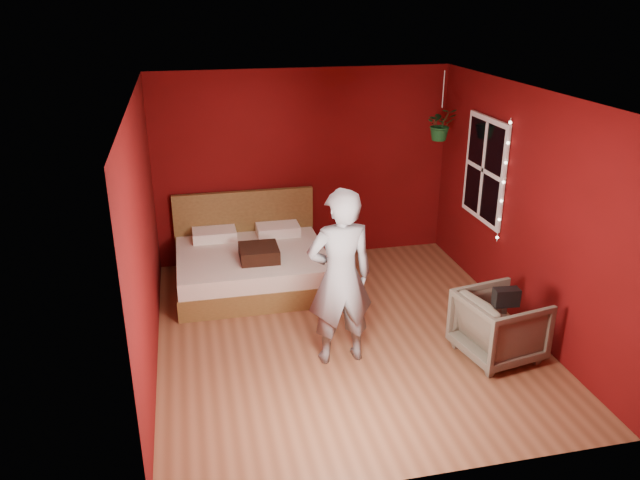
{
  "coord_description": "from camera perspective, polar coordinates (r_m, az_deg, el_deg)",
  "views": [
    {
      "loc": [
        -1.55,
        -5.8,
        3.52
      ],
      "look_at": [
        -0.18,
        0.4,
        0.97
      ],
      "focal_mm": 35.0,
      "sensor_mm": 36.0,
      "label": 1
    }
  ],
  "objects": [
    {
      "name": "floor",
      "position": [
        6.96,
        2.2,
        -8.5
      ],
      "size": [
        4.5,
        4.5,
        0.0
      ],
      "primitive_type": "plane",
      "color": "brown",
      "rests_on": "ground"
    },
    {
      "name": "room_walls",
      "position": [
        6.28,
        2.42,
        4.84
      ],
      "size": [
        4.04,
        4.54,
        2.62
      ],
      "color": "#5B090A",
      "rests_on": "ground"
    },
    {
      "name": "window",
      "position": [
        7.83,
        14.81,
        6.23
      ],
      "size": [
        0.05,
        0.97,
        1.27
      ],
      "color": "white",
      "rests_on": "room_walls"
    },
    {
      "name": "fairy_lights",
      "position": [
        7.37,
        16.43,
        5.1
      ],
      "size": [
        0.04,
        0.04,
        1.45
      ],
      "color": "silver",
      "rests_on": "room_walls"
    },
    {
      "name": "bed",
      "position": [
        8.01,
        -6.31,
        -2.18
      ],
      "size": [
        1.88,
        1.6,
        1.03
      ],
      "color": "brown",
      "rests_on": "ground"
    },
    {
      "name": "person",
      "position": [
        6.09,
        1.85,
        -3.45
      ],
      "size": [
        0.69,
        0.47,
        1.83
      ],
      "primitive_type": "imported",
      "rotation": [
        0.0,
        0.0,
        3.19
      ],
      "color": "slate",
      "rests_on": "ground"
    },
    {
      "name": "armchair",
      "position": [
        6.64,
        16.08,
        -7.54
      ],
      "size": [
        0.89,
        0.87,
        0.7
      ],
      "primitive_type": "imported",
      "rotation": [
        0.0,
        0.0,
        1.76
      ],
      "color": "#605B4C",
      "rests_on": "ground"
    },
    {
      "name": "handbag",
      "position": [
        6.25,
        16.66,
        -5.02
      ],
      "size": [
        0.25,
        0.14,
        0.17
      ],
      "primitive_type": "cube",
      "rotation": [
        0.0,
        0.0,
        -0.08
      ],
      "color": "black",
      "rests_on": "armchair"
    },
    {
      "name": "throw_pillow",
      "position": [
        7.6,
        -5.6,
        -1.19
      ],
      "size": [
        0.47,
        0.47,
        0.17
      ],
      "primitive_type": "cube",
      "rotation": [
        0.0,
        0.0,
        -0.01
      ],
      "color": "black",
      "rests_on": "bed"
    },
    {
      "name": "hanging_plant",
      "position": [
        8.18,
        11.0,
        10.36
      ],
      "size": [
        0.4,
        0.35,
        0.87
      ],
      "color": "silver",
      "rests_on": "room_walls"
    }
  ]
}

